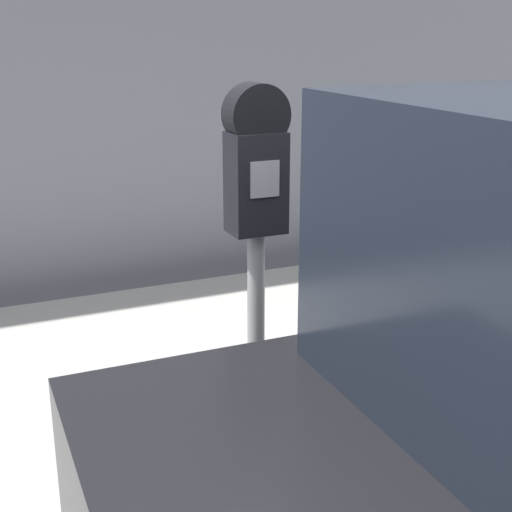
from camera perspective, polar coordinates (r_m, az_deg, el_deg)
name	(u,v)px	position (r m, az deg, el deg)	size (l,w,h in m)	color
sidewalk	(185,383)	(4.01, -5.71, -10.11)	(24.00, 2.80, 0.14)	#9E9B96
parking_meter	(256,211)	(2.57, 0.00, 3.61)	(0.22, 0.15, 1.62)	gray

